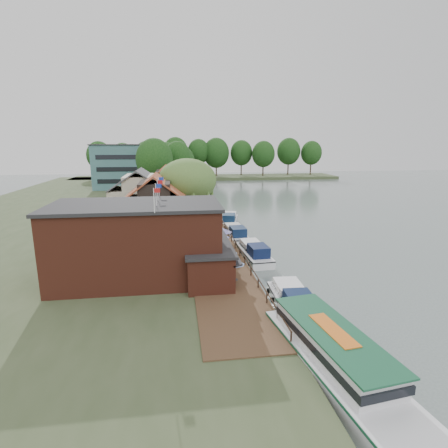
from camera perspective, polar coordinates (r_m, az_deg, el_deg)
name	(u,v)px	position (r m, az deg, el deg)	size (l,w,h in m)	color
ground	(296,276)	(37.92, 11.68, -8.24)	(260.00, 260.00, 0.00)	#556361
land_bank	(83,214)	(71.66, -22.09, 1.60)	(50.00, 140.00, 1.00)	#384728
quay_deck	(211,243)	(45.18, -2.17, -3.06)	(6.00, 50.00, 0.10)	#47301E
quay_rail	(231,238)	(45.87, 1.12, -2.22)	(0.20, 49.00, 1.00)	black
pub	(159,241)	(33.46, -10.58, -2.69)	(20.00, 11.00, 7.30)	maroon
hotel_block	(141,166)	(103.84, -13.44, 9.20)	(25.40, 12.40, 12.30)	#38666B
cottage_a	(156,207)	(48.00, -11.05, 2.82)	(8.60, 7.60, 8.50)	black
cottage_b	(140,196)	(58.07, -13.52, 4.46)	(9.60, 8.60, 8.50)	beige
cottage_c	(166,189)	(66.73, -9.37, 5.74)	(7.60, 7.60, 8.50)	black
willow	(188,194)	(52.73, -5.92, 4.97)	(8.60, 8.60, 10.43)	#476B2D
umbrella_0	(234,271)	(31.96, 1.68, -7.69)	(1.94, 1.94, 2.38)	#1B4698
umbrella_1	(226,259)	(34.98, 0.27, -5.81)	(2.36, 2.36, 2.38)	navy
umbrella_2	(222,253)	(36.92, -0.33, -4.78)	(2.24, 2.24, 2.38)	navy
umbrella_3	(219,243)	(40.68, -0.79, -3.08)	(2.45, 2.45, 2.38)	#1C1C9C
umbrella_4	(222,237)	(43.03, -0.30, -2.17)	(2.46, 2.46, 2.38)	#231B96
cruiser_0	(293,299)	(29.93, 11.21, -11.86)	(3.03, 9.37, 2.25)	white
cruiser_1	(254,250)	(41.92, 4.94, -4.31)	(2.99, 9.25, 2.22)	white
cruiser_2	(235,232)	(50.38, 1.87, -1.29)	(2.97, 9.21, 2.21)	silver
cruiser_3	(230,218)	(59.54, 0.92, 0.94)	(2.88, 8.93, 2.13)	white
tour_boat	(338,357)	(22.72, 18.09, -20.01)	(3.80, 13.47, 2.94)	silver
swan	(289,333)	(26.87, 10.50, -17.09)	(0.44, 0.44, 0.44)	white
bank_tree_0	(155,171)	(76.68, -11.21, 8.54)	(7.83, 7.83, 13.64)	#143811
bank_tree_1	(178,170)	(82.69, -7.52, 8.79)	(6.08, 6.08, 13.06)	#143811
bank_tree_2	(166,167)	(91.89, -9.45, 9.09)	(6.74, 6.74, 12.86)	#143811
bank_tree_3	(181,164)	(113.38, -7.03, 9.66)	(8.68, 8.68, 11.89)	#143811
bank_tree_4	(156,162)	(120.66, -11.01, 9.96)	(8.66, 8.66, 12.88)	#143811
bank_tree_5	(161,161)	(127.25, -10.17, 10.14)	(7.87, 7.87, 12.85)	#143811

